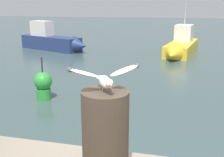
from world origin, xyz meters
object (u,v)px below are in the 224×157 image
Objects in this scene: boat_yellow at (180,46)px; channel_buoy at (43,84)px; seagull at (105,78)px; mooring_post at (105,133)px; boat_navy at (54,41)px.

boat_yellow is 4.33× the size of channel_buoy.
mooring_post is at bearing 120.15° from seagull.
boat_yellow is (0.59, 14.40, -1.76)m from seagull.
boat_navy is at bearing 117.20° from seagull.
mooring_post reaches higher than channel_buoy.
boat_yellow reaches higher than seagull.
seagull is 0.10× the size of boat_yellow.
mooring_post is 0.60× the size of channel_buoy.
boat_yellow is at bearing 66.28° from channel_buoy.
seagull is 6.52m from channel_buoy.
boat_yellow is 1.08× the size of boat_navy.
mooring_post is 0.52m from seagull.
seagull is 0.45× the size of channel_buoy.
seagull is (0.00, -0.00, 0.52)m from mooring_post.
seagull is 16.11m from boat_navy.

